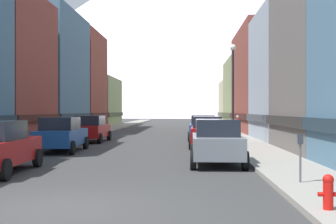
{
  "coord_description": "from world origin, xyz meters",
  "views": [
    {
      "loc": [
        2.65,
        -9.54,
        2.12
      ],
      "look_at": [
        0.33,
        44.08,
        1.94
      ],
      "focal_mm": 47.19,
      "sensor_mm": 36.0,
      "label": 1
    }
  ],
  "objects_px": {
    "car_left_2": "(91,129)",
    "potted_plant_2": "(9,136)",
    "parking_meter_near": "(300,151)",
    "pedestrian_1": "(238,128)",
    "fire_hydrant_near": "(328,191)",
    "streetlamp_right": "(233,79)",
    "car_right_2": "(203,128)",
    "car_right_1": "(207,132)",
    "car_left_1": "(61,134)",
    "car_right_0": "(217,142)"
  },
  "relations": [
    {
      "from": "car_right_2",
      "to": "pedestrian_1",
      "type": "height_order",
      "value": "car_right_2"
    },
    {
      "from": "potted_plant_2",
      "to": "car_left_2",
      "type": "bearing_deg",
      "value": 61.17
    },
    {
      "from": "car_left_1",
      "to": "potted_plant_2",
      "type": "xyz_separation_m",
      "value": [
        -3.2,
        1.22,
        -0.18
      ]
    },
    {
      "from": "fire_hydrant_near",
      "to": "streetlamp_right",
      "type": "distance_m",
      "value": 17.53
    },
    {
      "from": "car_left_1",
      "to": "fire_hydrant_near",
      "type": "relative_size",
      "value": 6.32
    },
    {
      "from": "car_left_1",
      "to": "car_right_2",
      "type": "height_order",
      "value": "same"
    },
    {
      "from": "pedestrian_1",
      "to": "streetlamp_right",
      "type": "xyz_separation_m",
      "value": [
        -0.9,
        -5.56,
        3.09
      ]
    },
    {
      "from": "car_left_1",
      "to": "parking_meter_near",
      "type": "bearing_deg",
      "value": -46.6
    },
    {
      "from": "car_left_1",
      "to": "car_left_2",
      "type": "relative_size",
      "value": 1.01
    },
    {
      "from": "car_left_2",
      "to": "car_right_1",
      "type": "height_order",
      "value": "same"
    },
    {
      "from": "parking_meter_near",
      "to": "potted_plant_2",
      "type": "bearing_deg",
      "value": 138.41
    },
    {
      "from": "streetlamp_right",
      "to": "fire_hydrant_near",
      "type": "bearing_deg",
      "value": -89.67
    },
    {
      "from": "parking_meter_near",
      "to": "pedestrian_1",
      "type": "height_order",
      "value": "pedestrian_1"
    },
    {
      "from": "car_right_0",
      "to": "car_right_2",
      "type": "bearing_deg",
      "value": 90.01
    },
    {
      "from": "parking_meter_near",
      "to": "potted_plant_2",
      "type": "height_order",
      "value": "parking_meter_near"
    },
    {
      "from": "car_right_1",
      "to": "pedestrian_1",
      "type": "distance_m",
      "value": 6.61
    },
    {
      "from": "car_right_2",
      "to": "pedestrian_1",
      "type": "bearing_deg",
      "value": -1.84
    },
    {
      "from": "parking_meter_near",
      "to": "car_right_2",
      "type": "bearing_deg",
      "value": 95.72
    },
    {
      "from": "fire_hydrant_near",
      "to": "car_left_2",
      "type": "bearing_deg",
      "value": 114.32
    },
    {
      "from": "car_right_0",
      "to": "potted_plant_2",
      "type": "relative_size",
      "value": 4.45
    },
    {
      "from": "car_left_2",
      "to": "car_left_1",
      "type": "bearing_deg",
      "value": -89.98
    },
    {
      "from": "car_right_2",
      "to": "potted_plant_2",
      "type": "relative_size",
      "value": 4.5
    },
    {
      "from": "streetlamp_right",
      "to": "pedestrian_1",
      "type": "bearing_deg",
      "value": 80.8
    },
    {
      "from": "fire_hydrant_near",
      "to": "potted_plant_2",
      "type": "bearing_deg",
      "value": 130.35
    },
    {
      "from": "car_left_2",
      "to": "potted_plant_2",
      "type": "relative_size",
      "value": 4.44
    },
    {
      "from": "parking_meter_near",
      "to": "pedestrian_1",
      "type": "xyz_separation_m",
      "value": [
        0.5,
        19.4,
        -0.12
      ]
    },
    {
      "from": "potted_plant_2",
      "to": "fire_hydrant_near",
      "type": "bearing_deg",
      "value": -49.65
    },
    {
      "from": "car_left_2",
      "to": "car_right_2",
      "type": "relative_size",
      "value": 0.99
    },
    {
      "from": "fire_hydrant_near",
      "to": "streetlamp_right",
      "type": "bearing_deg",
      "value": 90.33
    },
    {
      "from": "fire_hydrant_near",
      "to": "streetlamp_right",
      "type": "xyz_separation_m",
      "value": [
        -0.1,
        17.18,
        3.46
      ]
    },
    {
      "from": "car_right_2",
      "to": "fire_hydrant_near",
      "type": "bearing_deg",
      "value": -85.86
    },
    {
      "from": "car_right_0",
      "to": "parking_meter_near",
      "type": "distance_m",
      "value": 5.45
    },
    {
      "from": "parking_meter_near",
      "to": "potted_plant_2",
      "type": "relative_size",
      "value": 1.34
    },
    {
      "from": "car_left_2",
      "to": "potted_plant_2",
      "type": "distance_m",
      "value": 6.64
    },
    {
      "from": "car_right_1",
      "to": "fire_hydrant_near",
      "type": "height_order",
      "value": "car_right_1"
    },
    {
      "from": "car_right_1",
      "to": "car_right_0",
      "type": "bearing_deg",
      "value": -89.99
    },
    {
      "from": "fire_hydrant_near",
      "to": "parking_meter_near",
      "type": "height_order",
      "value": "parking_meter_near"
    },
    {
      "from": "parking_meter_near",
      "to": "streetlamp_right",
      "type": "relative_size",
      "value": 0.23
    },
    {
      "from": "car_right_0",
      "to": "pedestrian_1",
      "type": "relative_size",
      "value": 2.71
    },
    {
      "from": "car_left_1",
      "to": "streetlamp_right",
      "type": "height_order",
      "value": "streetlamp_right"
    },
    {
      "from": "pedestrian_1",
      "to": "streetlamp_right",
      "type": "bearing_deg",
      "value": -99.2
    },
    {
      "from": "pedestrian_1",
      "to": "car_right_1",
      "type": "bearing_deg",
      "value": -111.75
    },
    {
      "from": "car_left_1",
      "to": "potted_plant_2",
      "type": "bearing_deg",
      "value": 159.13
    },
    {
      "from": "car_left_2",
      "to": "streetlamp_right",
      "type": "relative_size",
      "value": 0.75
    },
    {
      "from": "car_right_0",
      "to": "car_right_2",
      "type": "distance_m",
      "value": 14.39
    },
    {
      "from": "potted_plant_2",
      "to": "pedestrian_1",
      "type": "xyz_separation_m",
      "value": [
        13.25,
        8.08,
        0.18
      ]
    },
    {
      "from": "car_right_0",
      "to": "car_right_1",
      "type": "xyz_separation_m",
      "value": [
        -0.0,
        8.17,
        0.0
      ]
    },
    {
      "from": "car_right_1",
      "to": "streetlamp_right",
      "type": "xyz_separation_m",
      "value": [
        1.55,
        0.59,
        3.09
      ]
    },
    {
      "from": "car_right_1",
      "to": "car_left_2",
      "type": "bearing_deg",
      "value": 152.99
    },
    {
      "from": "car_right_0",
      "to": "parking_meter_near",
      "type": "xyz_separation_m",
      "value": [
        1.95,
        -5.08,
        0.11
      ]
    }
  ]
}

